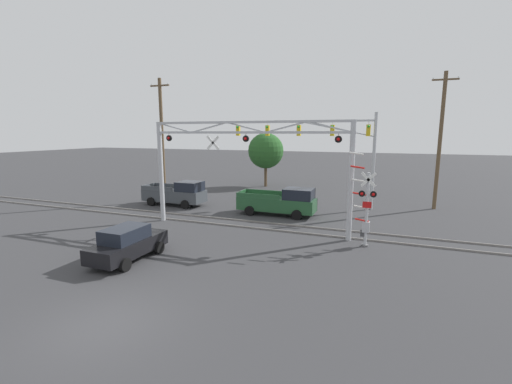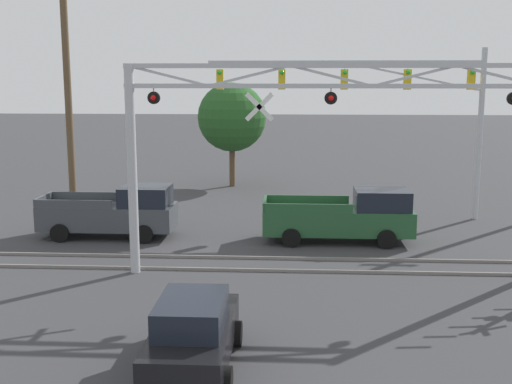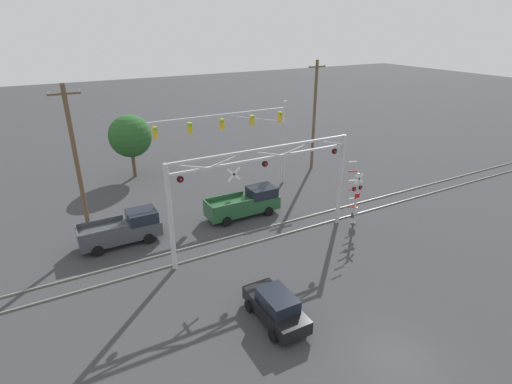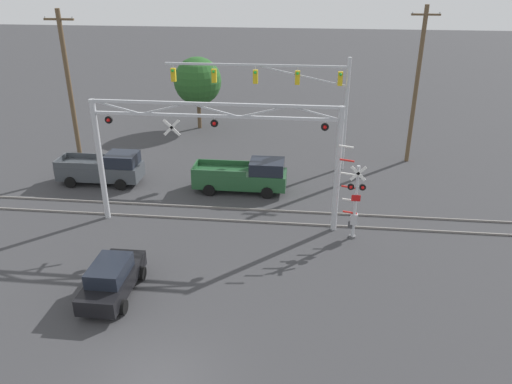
# 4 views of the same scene
# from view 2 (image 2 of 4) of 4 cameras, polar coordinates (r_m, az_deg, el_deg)

# --- Properties ---
(rail_track_near) EXTENTS (80.00, 0.08, 0.10)m
(rail_track_near) POSITION_cam_2_polar(r_m,az_deg,el_deg) (20.71, 6.31, -7.02)
(rail_track_near) COLOR gray
(rail_track_near) RESTS_ON ground_plane
(rail_track_far) EXTENTS (80.00, 0.08, 0.10)m
(rail_track_far) POSITION_cam_2_polar(r_m,az_deg,el_deg) (22.09, 6.12, -5.92)
(rail_track_far) COLOR gray
(rail_track_far) RESTS_ON ground_plane
(crossing_gantry) EXTENTS (12.52, 0.31, 6.56)m
(crossing_gantry) POSITION_cam_2_polar(r_m,az_deg,el_deg) (19.60, 6.56, 4.63)
(crossing_gantry) COLOR #B7BABF
(crossing_gantry) RESTS_ON ground_plane
(traffic_signal_span) EXTENTS (11.84, 0.39, 7.38)m
(traffic_signal_span) POSITION_cam_2_polar(r_m,az_deg,el_deg) (28.48, 12.80, 8.16)
(traffic_signal_span) COLOR #B7BABF
(traffic_signal_span) RESTS_ON ground_plane
(pickup_truck_lead) EXTENTS (5.59, 2.08, 2.02)m
(pickup_truck_lead) POSITION_cam_2_polar(r_m,az_deg,el_deg) (24.41, 7.96, -2.17)
(pickup_truck_lead) COLOR #23512D
(pickup_truck_lead) RESTS_ON ground_plane
(pickup_truck_following) EXTENTS (5.17, 2.08, 2.02)m
(pickup_truck_following) POSITION_cam_2_polar(r_m,az_deg,el_deg) (25.51, -12.44, -1.79)
(pickup_truck_following) COLOR #3D4247
(pickup_truck_following) RESTS_ON ground_plane
(sedan_waiting) EXTENTS (1.88, 3.94, 1.60)m
(sedan_waiting) POSITION_cam_2_polar(r_m,az_deg,el_deg) (14.00, -5.63, -12.37)
(sedan_waiting) COLOR black
(sedan_waiting) RESTS_ON ground_plane
(utility_pole_left) EXTENTS (1.80, 0.28, 10.31)m
(utility_pole_left) POSITION_cam_2_polar(r_m,az_deg,el_deg) (26.66, -16.35, 7.94)
(utility_pole_left) COLOR brown
(utility_pole_left) RESTS_ON ground_plane
(background_tree_beyond_span) EXTENTS (3.87, 3.87, 5.87)m
(background_tree_beyond_span) POSITION_cam_2_polar(r_m,az_deg,el_deg) (36.31, -2.16, 6.65)
(background_tree_beyond_span) COLOR brown
(background_tree_beyond_span) RESTS_ON ground_plane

